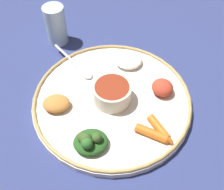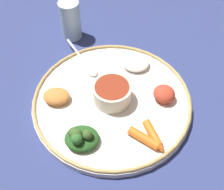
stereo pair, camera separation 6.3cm
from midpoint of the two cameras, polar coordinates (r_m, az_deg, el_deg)
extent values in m
plane|color=navy|center=(0.66, 2.75, -1.92)|extent=(2.40, 2.40, 0.00)
cylinder|color=white|center=(0.65, 2.78, -1.47)|extent=(0.37, 0.37, 0.02)
torus|color=tan|center=(0.64, 2.82, -0.84)|extent=(0.37, 0.37, 0.01)
cylinder|color=beige|center=(0.63, 2.88, 0.23)|extent=(0.09, 0.09, 0.04)
cylinder|color=maroon|center=(0.61, 2.95, 1.36)|extent=(0.08, 0.08, 0.01)
ellipsoid|color=silver|center=(0.69, -1.49, 4.63)|extent=(0.04, 0.04, 0.01)
cylinder|color=silver|center=(0.75, -4.58, 8.39)|extent=(0.06, 0.11, 0.01)
ellipsoid|color=#23511E|center=(0.57, -3.03, -9.08)|extent=(0.09, 0.09, 0.02)
sphere|color=#2D6628|center=(0.55, -3.98, -9.16)|extent=(0.02, 0.02, 0.02)
sphere|color=#385623|center=(0.56, -4.65, -7.90)|extent=(0.02, 0.02, 0.02)
sphere|color=#385623|center=(0.56, -1.84, -8.34)|extent=(0.02, 0.02, 0.02)
sphere|color=#385623|center=(0.56, -3.85, -8.46)|extent=(0.03, 0.03, 0.03)
cylinder|color=orange|center=(0.58, 9.65, -8.91)|extent=(0.02, 0.07, 0.02)
cone|color=orange|center=(0.58, 13.34, -10.87)|extent=(0.02, 0.02, 0.02)
cylinder|color=orange|center=(0.59, 11.34, -7.94)|extent=(0.05, 0.06, 0.02)
cone|color=orange|center=(0.58, 13.16, -10.97)|extent=(0.02, 0.02, 0.02)
ellipsoid|color=#C67A38|center=(0.64, -8.56, -0.45)|extent=(0.07, 0.08, 0.03)
ellipsoid|color=#B73D28|center=(0.65, 13.41, 0.06)|extent=(0.06, 0.06, 0.03)
ellipsoid|color=silver|center=(0.71, 7.44, 6.43)|extent=(0.08, 0.09, 0.02)
cylinder|color=silver|center=(0.80, -6.21, 14.90)|extent=(0.06, 0.06, 0.11)
cylinder|color=tan|center=(0.82, -5.99, 12.88)|extent=(0.05, 0.05, 0.04)
camera|label=1|loc=(0.03, -87.13, 3.59)|focal=44.61mm
camera|label=2|loc=(0.03, 92.87, -3.59)|focal=44.61mm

